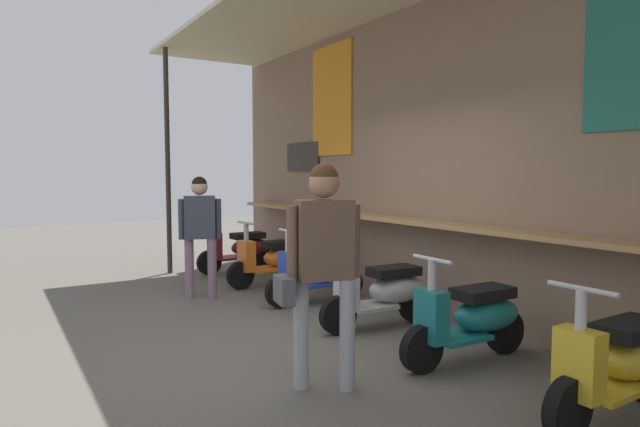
# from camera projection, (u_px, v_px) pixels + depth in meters

# --- Properties ---
(ground_plane) EXTENTS (28.48, 28.48, 0.00)m
(ground_plane) POSITION_uv_depth(u_px,v_px,m) (295.00, 342.00, 5.29)
(ground_plane) COLOR #605B54
(market_stall_facade) EXTENTS (10.17, 2.25, 3.79)m
(market_stall_facade) POSITION_uv_depth(u_px,v_px,m) (439.00, 136.00, 6.13)
(market_stall_facade) COLOR #7F6651
(market_stall_facade) RESTS_ON ground_plane
(scooter_maroon) EXTENTS (0.46, 1.40, 0.97)m
(scooter_maroon) POSITION_uv_depth(u_px,v_px,m) (242.00, 248.00, 9.04)
(scooter_maroon) COLOR maroon
(scooter_maroon) RESTS_ON ground_plane
(scooter_orange) EXTENTS (0.50, 1.40, 0.97)m
(scooter_orange) POSITION_uv_depth(u_px,v_px,m) (275.00, 259.00, 7.99)
(scooter_orange) COLOR orange
(scooter_orange) RESTS_ON ground_plane
(scooter_blue) EXTENTS (0.46, 1.40, 0.97)m
(scooter_blue) POSITION_uv_depth(u_px,v_px,m) (321.00, 272.00, 6.88)
(scooter_blue) COLOR #233D9E
(scooter_blue) RESTS_ON ground_plane
(scooter_silver) EXTENTS (0.48, 1.40, 0.97)m
(scooter_silver) POSITION_uv_depth(u_px,v_px,m) (385.00, 291.00, 5.78)
(scooter_silver) COLOR #B2B5BA
(scooter_silver) RESTS_ON ground_plane
(scooter_teal) EXTENTS (0.46, 1.40, 0.97)m
(scooter_teal) POSITION_uv_depth(u_px,v_px,m) (473.00, 318.00, 4.73)
(scooter_teal) COLOR #197075
(scooter_teal) RESTS_ON ground_plane
(scooter_yellow) EXTENTS (0.46, 1.40, 0.97)m
(scooter_yellow) POSITION_uv_depth(u_px,v_px,m) (620.00, 362.00, 3.63)
(scooter_yellow) COLOR gold
(scooter_yellow) RESTS_ON ground_plane
(shopper_with_handbag) EXTENTS (0.35, 0.69, 1.74)m
(shopper_with_handbag) POSITION_uv_depth(u_px,v_px,m) (322.00, 252.00, 4.06)
(shopper_with_handbag) COLOR #999EA8
(shopper_with_handbag) RESTS_ON ground_plane
(shopper_passing) EXTENTS (0.33, 0.53, 1.62)m
(shopper_passing) POSITION_uv_depth(u_px,v_px,m) (200.00, 224.00, 7.09)
(shopper_passing) COLOR gray
(shopper_passing) RESTS_ON ground_plane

